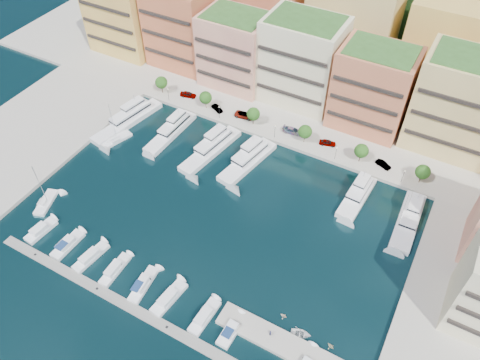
{
  "coord_description": "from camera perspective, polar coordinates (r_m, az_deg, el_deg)",
  "views": [
    {
      "loc": [
        39.58,
        -60.64,
        87.97
      ],
      "look_at": [
        1.81,
        7.84,
        6.0
      ],
      "focal_mm": 35.0,
      "sensor_mm": 36.0,
      "label": 1
    }
  ],
  "objects": [
    {
      "name": "apartment_5",
      "position": [
        134.61,
        25.12,
        8.4
      ],
      "size": [
        22.0,
        16.5,
        26.8
      ],
      "color": "#E6C87A",
      "rests_on": "north_quay"
    },
    {
      "name": "backblock_1",
      "position": [
        165.77,
        3.13,
        20.55
      ],
      "size": [
        26.0,
        18.0,
        30.0
      ],
      "primitive_type": "cube",
      "color": "#CA704B",
      "rests_on": "north_quay"
    },
    {
      "name": "cruiser_2",
      "position": [
        110.95,
        -17.75,
        -8.94
      ],
      "size": [
        3.63,
        9.29,
        2.55
      ],
      "color": "white",
      "rests_on": "ground"
    },
    {
      "name": "car_1",
      "position": [
        141.49,
        -2.81,
        8.71
      ],
      "size": [
        4.51,
        3.14,
        1.41
      ],
      "primitive_type": "imported",
      "rotation": [
        0.0,
        0.0,
        1.14
      ],
      "color": "gray",
      "rests_on": "north_quay"
    },
    {
      "name": "yacht_0",
      "position": [
        142.05,
        -13.34,
        7.28
      ],
      "size": [
        8.58,
        24.52,
        7.3
      ],
      "color": "white",
      "rests_on": "ground"
    },
    {
      "name": "car_0",
      "position": [
        147.55,
        -6.35,
        10.33
      ],
      "size": [
        5.34,
        3.14,
        1.71
      ],
      "primitive_type": "imported",
      "rotation": [
        0.0,
        0.0,
        1.81
      ],
      "color": "gray",
      "rests_on": "north_quay"
    },
    {
      "name": "tree_3",
      "position": [
        129.57,
        7.95,
        5.86
      ],
      "size": [
        3.8,
        3.8,
        5.65
      ],
      "color": "#473323",
      "rests_on": "north_quay"
    },
    {
      "name": "lamppost_4",
      "position": [
        124.62,
        19.32,
        0.62
      ],
      "size": [
        0.3,
        0.3,
        4.2
      ],
      "color": "black",
      "rests_on": "north_quay"
    },
    {
      "name": "cruiser_4",
      "position": [
        104.04,
        -11.72,
        -12.39
      ],
      "size": [
        3.44,
        9.35,
        2.66
      ],
      "color": "white",
      "rests_on": "ground"
    },
    {
      "name": "hillside",
      "position": [
        196.02,
        14.86,
        18.2
      ],
      "size": [
        240.0,
        40.0,
        58.0
      ],
      "primitive_type": "cube",
      "color": "#1B3616",
      "rests_on": "ground"
    },
    {
      "name": "tender_2",
      "position": [
        97.68,
        7.44,
        -18.1
      ],
      "size": [
        4.56,
        3.72,
        0.83
      ],
      "primitive_type": "imported",
      "rotation": [
        0.0,
        0.0,
        1.81
      ],
      "color": "white",
      "rests_on": "ground"
    },
    {
      "name": "sailboat_0",
      "position": [
        125.5,
        -22.57,
        -2.58
      ],
      "size": [
        5.34,
        8.76,
        13.2
      ],
      "color": "white",
      "rests_on": "ground"
    },
    {
      "name": "yacht_1",
      "position": [
        135.83,
        -8.28,
        6.02
      ],
      "size": [
        4.88,
        20.14,
        7.3
      ],
      "color": "white",
      "rests_on": "ground"
    },
    {
      "name": "backblock_3",
      "position": [
        152.74,
        24.32,
        14.1
      ],
      "size": [
        26.0,
        18.0,
        30.0
      ],
      "primitive_type": "cube",
      "color": "#E9C455",
      "rests_on": "north_quay"
    },
    {
      "name": "car_4",
      "position": [
        131.65,
        10.62,
        4.51
      ],
      "size": [
        4.94,
        3.01,
        1.57
      ],
      "primitive_type": "imported",
      "rotation": [
        0.0,
        0.0,
        1.84
      ],
      "color": "gray",
      "rests_on": "north_quay"
    },
    {
      "name": "south_pontoon",
      "position": [
        102.43,
        -13.13,
        -14.96
      ],
      "size": [
        72.0,
        2.2,
        0.35
      ],
      "primitive_type": "cube",
      "color": "gray",
      "rests_on": "ground"
    },
    {
      "name": "tree_4",
      "position": [
        126.62,
        14.58,
        3.46
      ],
      "size": [
        3.8,
        3.8,
        5.65
      ],
      "color": "#473323",
      "rests_on": "north_quay"
    },
    {
      "name": "cruiser_3",
      "position": [
        107.51,
        -15.01,
        -10.53
      ],
      "size": [
        2.67,
        8.81,
        2.55
      ],
      "color": "white",
      "rests_on": "ground"
    },
    {
      "name": "north_quay",
      "position": [
        156.04,
        9.25,
        11.39
      ],
      "size": [
        220.0,
        64.0,
        2.0
      ],
      "primitive_type": "cube",
      "color": "#9E998E",
      "rests_on": "ground"
    },
    {
      "name": "car_3",
      "position": [
        134.04,
        6.42,
        6.01
      ],
      "size": [
        5.89,
        3.03,
        1.64
      ],
      "primitive_type": "imported",
      "rotation": [
        0.0,
        0.0,
        1.71
      ],
      "color": "gray",
      "rests_on": "north_quay"
    },
    {
      "name": "cruiser_5",
      "position": [
        101.49,
        -8.68,
        -14.05
      ],
      "size": [
        3.8,
        9.4,
        2.55
      ],
      "color": "white",
      "rests_on": "ground"
    },
    {
      "name": "west_quay",
      "position": [
        144.32,
        -26.16,
        3.23
      ],
      "size": [
        34.0,
        76.0,
        2.0
      ],
      "primitive_type": "cube",
      "color": "#9E998E",
      "rests_on": "ground"
    },
    {
      "name": "cruiser_7",
      "position": [
        97.06,
        -1.13,
        -17.9
      ],
      "size": [
        2.79,
        7.59,
        2.66
      ],
      "color": "white",
      "rests_on": "ground"
    },
    {
      "name": "lamppost_3",
      "position": [
        126.42,
        11.64,
        3.47
      ],
      "size": [
        0.3,
        0.3,
        4.2
      ],
      "color": "black",
      "rests_on": "north_quay"
    },
    {
      "name": "apartment_0",
      "position": [
        170.18,
        -14.03,
        19.01
      ],
      "size": [
        22.0,
        16.5,
        24.8
      ],
      "color": "#E9C455",
      "rests_on": "north_quay"
    },
    {
      "name": "yacht_2",
      "position": [
        129.07,
        -3.42,
        4.01
      ],
      "size": [
        7.88,
        22.14,
        7.3
      ],
      "color": "white",
      "rests_on": "ground"
    },
    {
      "name": "person_0",
      "position": [
        95.66,
        3.73,
        -18.13
      ],
      "size": [
        0.44,
        0.61,
        1.58
      ],
      "primitive_type": "imported",
      "rotation": [
        0.0,
        0.0,
        1.68
      ],
      "color": "#222344",
      "rests_on": "finger_pier"
    },
    {
      "name": "lamppost_2",
      "position": [
        130.7,
        4.28,
        6.12
      ],
      "size": [
        0.3,
        0.3,
        4.2
      ],
      "color": "black",
      "rests_on": "north_quay"
    },
    {
      "name": "tree_5",
      "position": [
        125.66,
        21.4,
        0.93
      ],
      "size": [
        3.8,
        3.8,
        5.65
      ],
      "color": "#473323",
      "rests_on": "north_quay"
    },
    {
      "name": "cruiser_6",
      "position": [
        98.66,
        -4.38,
        -16.29
      ],
      "size": [
        3.01,
        8.62,
        2.55
      ],
      "color": "white",
      "rests_on": "ground"
    },
    {
      "name": "tree_2",
      "position": [
        134.37,
        1.64,
        8.05
      ],
      "size": [
        3.8,
        3.8,
        5.65
      ],
      "color": "#473323",
      "rests_on": "north_quay"
    },
    {
      "name": "car_2",
      "position": [
        138.67,
        0.56,
        7.93
      ],
      "size": [
        6.16,
        3.5,
        1.62
      ],
      "primitive_type": "imported",
      "rotation": [
        0.0,
        0.0,
        1.72
      ],
      "color": "gray",
      "rests_on": "north_quay"
    },
    {
      "name": "apartment_4",
      "position": [
        135.18,
        15.85,
        10.68
      ],
      "size": [
        20.0,
        15.5,
        23.8
      ],
      "color": "#CA704B",
      "rests_on": "north_quay"
    },
    {
      "name": "apartment_2",
      "position": [
        147.92,
        -0.55,
        15.58
      ],
      "size": [
        20.0,
        15.5,
        22.8
      ],
      "color": "#F0AD86",
      "rests_on": "north_quay"
    },
    {
      "name": "lamppost_0",
      "position": [
        145.7,
        -8.76,
        10.48
      ],
      "size": [
        0.3,
        0.3,
        4.2
      ],
      "color": "black",
      "rests_on": "north_quay"
    },
    {
      "name": "tender_3",
      "position": [
        97.51,
        10.99,
        -19.25
      ],
      "size": [
        1.94,
        1.84,
        0.8
      ],
      "primitive_type": "imported",
      "rotation": [
        0.0,
        0.0,
        1.14
      ],
      "color": "beige",
      "rests_on": "ground"
    },
    {
      "name": "backblock_2",
      "position": [
        156.54,
        13.48,
        17.74
      ],
      "size": [
        26.0,
        18.0,
        30.0
      ],
      "primitive_type": "cube",
      "color": "#E6C87A",
      "rests_on": "north_quay"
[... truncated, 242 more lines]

